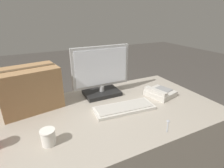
# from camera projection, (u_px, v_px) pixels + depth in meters

# --- Properties ---
(office_desk) EXTENTS (1.80, 0.90, 0.72)m
(office_desk) POSITION_uv_depth(u_px,v_px,m) (100.00, 153.00, 1.37)
(office_desk) COLOR #A89E8E
(office_desk) RESTS_ON ground_plane
(monitor) EXTENTS (0.49, 0.21, 0.42)m
(monitor) POSITION_uv_depth(u_px,v_px,m) (101.00, 74.00, 1.44)
(monitor) COLOR black
(monitor) RESTS_ON office_desk
(keyboard) EXTENTS (0.45, 0.20, 0.03)m
(keyboard) POSITION_uv_depth(u_px,v_px,m) (124.00, 108.00, 1.27)
(keyboard) COLOR beige
(keyboard) RESTS_ON office_desk
(desk_phone) EXTENTS (0.24, 0.25, 0.07)m
(desk_phone) POSITION_uv_depth(u_px,v_px,m) (160.00, 93.00, 1.48)
(desk_phone) COLOR beige
(desk_phone) RESTS_ON office_desk
(paper_cup_right) EXTENTS (0.08, 0.08, 0.09)m
(paper_cup_right) POSITION_uv_depth(u_px,v_px,m) (48.00, 137.00, 0.92)
(paper_cup_right) COLOR white
(paper_cup_right) RESTS_ON office_desk
(spoon) EXTENTS (0.11, 0.10, 0.00)m
(spoon) POSITION_uv_depth(u_px,v_px,m) (168.00, 124.00, 1.11)
(spoon) COLOR #B2B2B7
(spoon) RESTS_ON office_desk
(cardboard_box) EXTENTS (0.44, 0.32, 0.31)m
(cardboard_box) POSITION_uv_depth(u_px,v_px,m) (30.00, 89.00, 1.25)
(cardboard_box) COLOR #9E754C
(cardboard_box) RESTS_ON office_desk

